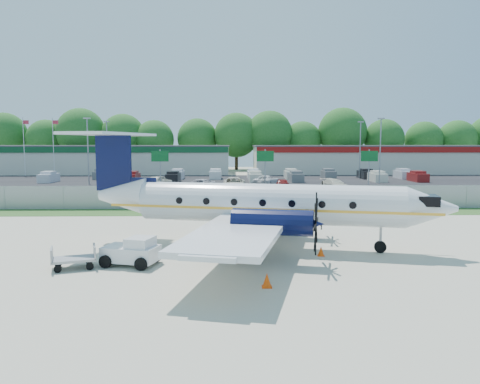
{
  "coord_description": "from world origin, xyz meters",
  "views": [
    {
      "loc": [
        -0.68,
        -26.14,
        5.68
      ],
      "look_at": [
        0.0,
        6.0,
        2.3
      ],
      "focal_mm": 35.0,
      "sensor_mm": 36.0,
      "label": 1
    }
  ],
  "objects_px": {
    "baggage_cart_far": "(220,247)",
    "baggage_cart_near": "(74,258)",
    "aircraft": "(261,203)",
    "pushback_tug": "(133,252)"
  },
  "relations": [
    {
      "from": "aircraft",
      "to": "baggage_cart_near",
      "type": "bearing_deg",
      "value": -154.53
    },
    {
      "from": "baggage_cart_far",
      "to": "baggage_cart_near",
      "type": "bearing_deg",
      "value": -161.55
    },
    {
      "from": "aircraft",
      "to": "pushback_tug",
      "type": "bearing_deg",
      "value": -149.64
    },
    {
      "from": "baggage_cart_far",
      "to": "aircraft",
      "type": "bearing_deg",
      "value": 42.42
    },
    {
      "from": "aircraft",
      "to": "pushback_tug",
      "type": "xyz_separation_m",
      "value": [
        -6.19,
        -3.62,
        -1.78
      ]
    },
    {
      "from": "pushback_tug",
      "to": "baggage_cart_near",
      "type": "relative_size",
      "value": 1.26
    },
    {
      "from": "pushback_tug",
      "to": "baggage_cart_near",
      "type": "distance_m",
      "value": 2.64
    },
    {
      "from": "pushback_tug",
      "to": "baggage_cart_far",
      "type": "bearing_deg",
      "value": 22.32
    },
    {
      "from": "baggage_cart_near",
      "to": "baggage_cart_far",
      "type": "distance_m",
      "value": 6.97
    },
    {
      "from": "aircraft",
      "to": "baggage_cart_far",
      "type": "relative_size",
      "value": 10.12
    }
  ]
}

